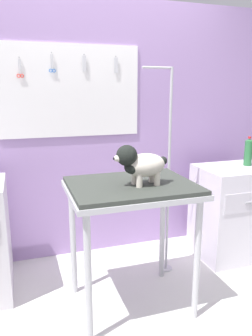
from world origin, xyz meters
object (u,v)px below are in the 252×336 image
dog (140,164)px  soda_bottle (248,152)px  grooming_arm (167,182)px  cabinet_right (234,212)px  grooming_table (131,198)px

dog → soda_bottle: dog is taller
grooming_arm → cabinet_right: (0.72, 0.06, -0.37)m
cabinet_right → soda_bottle: soda_bottle is taller
grooming_arm → dog: (-0.40, -0.42, 0.27)m
dog → soda_bottle: bearing=22.2°
grooming_table → soda_bottle: bearing=19.2°
grooming_table → cabinet_right: (1.16, 0.42, -0.39)m
dog → cabinet_right: (1.12, 0.48, -0.64)m
dog → grooming_arm: bearing=46.2°
cabinet_right → soda_bottle: 0.56m
grooming_arm → soda_bottle: (0.85, 0.09, 0.18)m
soda_bottle → cabinet_right: bearing=-166.4°
soda_bottle → grooming_arm: bearing=-173.8°
dog → cabinet_right: 1.38m
grooming_arm → soda_bottle: size_ratio=6.36×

